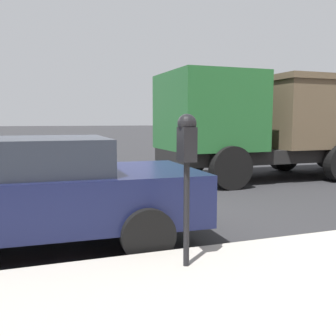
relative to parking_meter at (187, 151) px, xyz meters
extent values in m
plane|color=#2B2B2D|center=(2.70, 0.66, -1.34)|extent=(220.00, 220.00, 0.00)
cylinder|color=black|center=(0.00, 0.00, -0.64)|extent=(0.06, 0.06, 1.06)
cube|color=black|center=(0.00, 0.00, 0.06)|extent=(0.20, 0.14, 0.34)
sphere|color=black|center=(0.00, 0.00, 0.27)|extent=(0.19, 0.19, 0.19)
cube|color=#19389E|center=(0.11, 0.00, 0.02)|extent=(0.01, 0.11, 0.12)
cube|color=black|center=(0.11, 0.00, 0.14)|extent=(0.01, 0.10, 0.08)
cube|color=#14193D|center=(1.69, 1.59, -0.69)|extent=(2.09, 4.67, 0.66)
cube|color=#232833|center=(1.70, 1.78, -0.14)|extent=(1.78, 2.64, 0.44)
cylinder|color=black|center=(2.60, 0.13, -1.02)|extent=(0.24, 0.65, 0.64)
cylinder|color=black|center=(0.68, 0.20, -1.02)|extent=(0.24, 0.65, 0.64)
cube|color=black|center=(5.85, -5.66, -0.64)|extent=(2.17, 7.47, 0.35)
cube|color=#23602D|center=(5.84, -3.05, 0.52)|extent=(2.51, 2.25, 1.98)
cube|color=brown|center=(5.86, -7.08, 0.43)|extent=(2.53, 4.64, 1.81)
cube|color=brown|center=(5.86, -7.08, 1.42)|extent=(2.63, 4.74, 0.16)
cylinder|color=black|center=(4.59, -3.06, -0.82)|extent=(0.31, 1.04, 1.04)
cylinder|color=black|center=(7.09, -3.04, -0.82)|extent=(0.31, 1.04, 1.04)
cylinder|color=black|center=(7.11, -6.40, -0.82)|extent=(0.31, 1.04, 1.04)
cylinder|color=black|center=(7.12, -8.26, -0.82)|extent=(0.31, 1.04, 1.04)
camera|label=1|loc=(-3.55, 1.49, 0.30)|focal=42.00mm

